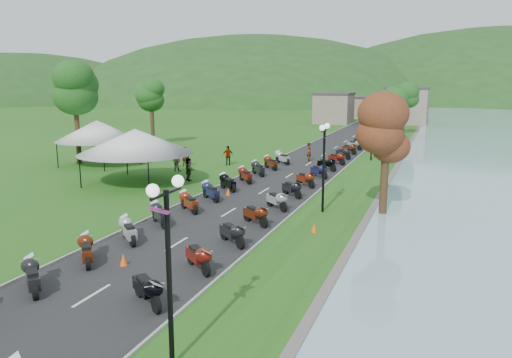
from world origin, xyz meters
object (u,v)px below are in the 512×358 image
(vendor_tent_main, at_px, (136,156))
(pedestrian_a, at_px, (186,167))
(pedestrian_b, at_px, (177,171))
(streetlamp_near, at_px, (169,277))
(pedestrian_c, at_px, (177,167))

(vendor_tent_main, xyz_separation_m, pedestrian_a, (-0.14, 7.64, -2.00))
(vendor_tent_main, height_order, pedestrian_b, vendor_tent_main)
(pedestrian_a, bearing_deg, vendor_tent_main, -120.39)
(streetlamp_near, xyz_separation_m, pedestrian_a, (-14.63, 27.73, -2.50))
(streetlamp_near, height_order, pedestrian_a, streetlamp_near)
(vendor_tent_main, xyz_separation_m, pedestrian_b, (0.21, 5.46, -2.00))
(pedestrian_a, distance_m, pedestrian_b, 2.20)
(vendor_tent_main, relative_size, pedestrian_b, 3.48)
(vendor_tent_main, height_order, pedestrian_a, vendor_tent_main)
(pedestrian_c, bearing_deg, streetlamp_near, 2.43)
(pedestrian_a, distance_m, pedestrian_c, 0.80)
(streetlamp_near, relative_size, vendor_tent_main, 0.90)
(pedestrian_a, relative_size, pedestrian_b, 1.09)
(streetlamp_near, relative_size, pedestrian_a, 2.88)
(pedestrian_b, bearing_deg, vendor_tent_main, 86.81)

